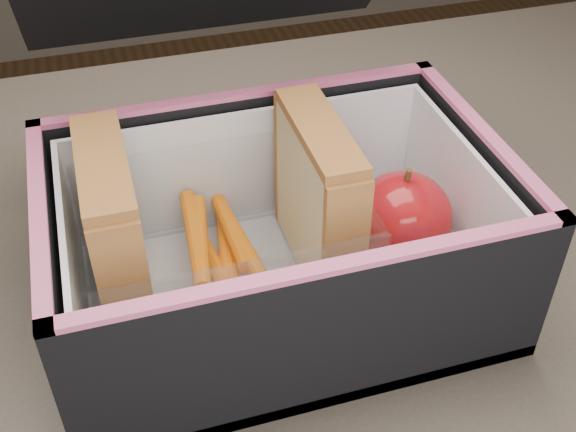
# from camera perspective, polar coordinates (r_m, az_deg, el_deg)

# --- Properties ---
(kitchen_table) EXTENTS (1.20, 0.80, 0.75)m
(kitchen_table) POSITION_cam_1_polar(r_m,az_deg,el_deg) (0.57, -2.68, -14.15)
(kitchen_table) COLOR brown
(kitchen_table) RESTS_ON ground
(lunch_bag) EXTENTS (0.29, 0.32, 0.25)m
(lunch_bag) POSITION_cam_1_polar(r_m,az_deg,el_deg) (0.47, -1.00, -0.75)
(lunch_bag) COLOR black
(lunch_bag) RESTS_ON kitchen_table
(plastic_tub) EXTENTS (0.18, 0.13, 0.07)m
(plastic_tub) POSITION_cam_1_polar(r_m,az_deg,el_deg) (0.48, -5.22, -2.09)
(plastic_tub) COLOR white
(plastic_tub) RESTS_ON lunch_bag
(sandwich_left) EXTENTS (0.03, 0.10, 0.12)m
(sandwich_left) POSITION_cam_1_polar(r_m,az_deg,el_deg) (0.46, -13.45, -1.46)
(sandwich_left) COLOR #CCB885
(sandwich_left) RESTS_ON plastic_tub
(sandwich_right) EXTENTS (0.03, 0.10, 0.11)m
(sandwich_right) POSITION_cam_1_polar(r_m,az_deg,el_deg) (0.48, 2.39, 1.41)
(sandwich_right) COLOR #CCB885
(sandwich_right) RESTS_ON plastic_tub
(carrot_sticks) EXTENTS (0.05, 0.14, 0.03)m
(carrot_sticks) POSITION_cam_1_polar(r_m,az_deg,el_deg) (0.50, -5.31, -2.47)
(carrot_sticks) COLOR #D25D18
(carrot_sticks) RESTS_ON plastic_tub
(paper_napkin) EXTENTS (0.10, 0.10, 0.01)m
(paper_napkin) POSITION_cam_1_polar(r_m,az_deg,el_deg) (0.53, 8.36, -2.46)
(paper_napkin) COLOR white
(paper_napkin) RESTS_ON lunch_bag
(red_apple) EXTENTS (0.07, 0.07, 0.07)m
(red_apple) POSITION_cam_1_polar(r_m,az_deg,el_deg) (0.50, 9.03, -0.10)
(red_apple) COLOR maroon
(red_apple) RESTS_ON paper_napkin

